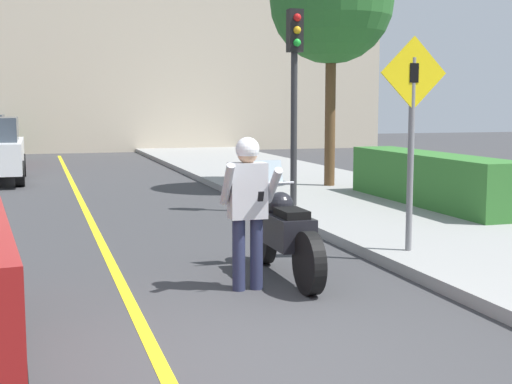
% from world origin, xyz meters
% --- Properties ---
extents(ground_plane, '(80.00, 80.00, 0.00)m').
position_xyz_m(ground_plane, '(0.00, 0.00, 0.00)').
color(ground_plane, '#38383A').
extents(sidewalk_curb, '(4.40, 44.00, 0.15)m').
position_xyz_m(sidewalk_curb, '(4.80, 4.00, 0.07)').
color(sidewalk_curb, gray).
rests_on(sidewalk_curb, ground).
extents(road_center_line, '(0.12, 36.00, 0.01)m').
position_xyz_m(road_center_line, '(-0.60, 6.00, 0.00)').
color(road_center_line, yellow).
rests_on(road_center_line, ground).
extents(building_backdrop, '(28.00, 1.20, 7.76)m').
position_xyz_m(building_backdrop, '(0.00, 26.00, 3.88)').
color(building_backdrop, beige).
rests_on(building_backdrop, ground).
extents(motorcycle, '(0.62, 2.25, 1.32)m').
position_xyz_m(motorcycle, '(1.26, 2.59, 0.52)').
color(motorcycle, black).
rests_on(motorcycle, ground).
extents(person_biker, '(0.59, 0.46, 1.66)m').
position_xyz_m(person_biker, '(0.69, 2.17, 1.01)').
color(person_biker, '#282D4C').
rests_on(person_biker, ground).
extents(crossing_sign, '(0.91, 0.08, 2.70)m').
position_xyz_m(crossing_sign, '(3.06, 2.91, 1.77)').
color(crossing_sign, slate).
rests_on(crossing_sign, sidewalk_curb).
extents(traffic_light, '(0.26, 0.30, 3.56)m').
position_xyz_m(traffic_light, '(3.07, 7.20, 2.63)').
color(traffic_light, '#2D2D30').
rests_on(traffic_light, sidewalk_curb).
extents(hedge_row, '(0.90, 4.84, 0.95)m').
position_xyz_m(hedge_row, '(5.60, 6.67, 0.62)').
color(hedge_row, '#33702D').
rests_on(hedge_row, sidewalk_curb).
extents(street_tree, '(2.79, 2.79, 5.57)m').
position_xyz_m(street_tree, '(5.01, 10.09, 4.30)').
color(street_tree, brown).
rests_on(street_tree, sidewalk_curb).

